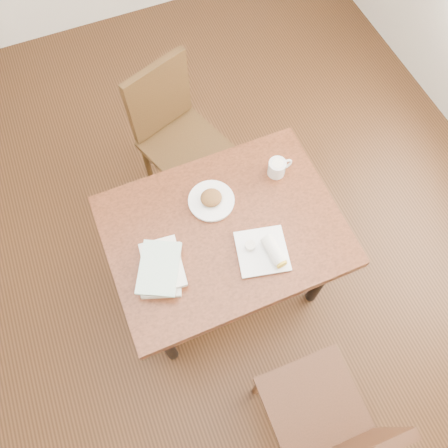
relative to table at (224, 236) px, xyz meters
name	(u,v)px	position (x,y,z in m)	size (l,w,h in m)	color
ground	(224,279)	(0.00, 0.00, -0.67)	(4.00, 5.00, 0.01)	#472814
room_walls	(224,98)	(0.00, 0.00, 0.97)	(4.02, 5.02, 2.80)	beige
table	(224,236)	(0.00, 0.00, 0.00)	(1.09, 0.81, 0.75)	brown
chair_near	(326,425)	(0.08, -0.93, -0.11)	(0.43, 0.43, 0.95)	#462314
chair_far	(175,130)	(0.01, 0.77, -0.11)	(0.54, 0.54, 0.95)	#442F13
plate_scone	(211,200)	(0.00, 0.15, 0.11)	(0.22, 0.22, 0.07)	white
coffee_mug	(278,167)	(0.36, 0.18, 0.13)	(0.13, 0.09, 0.09)	white
plate_burrito	(266,251)	(0.12, -0.18, 0.11)	(0.27, 0.27, 0.07)	white
book_stack	(161,268)	(-0.33, -0.08, 0.12)	(0.26, 0.30, 0.07)	white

